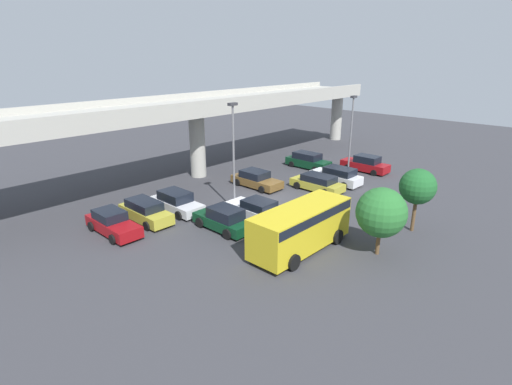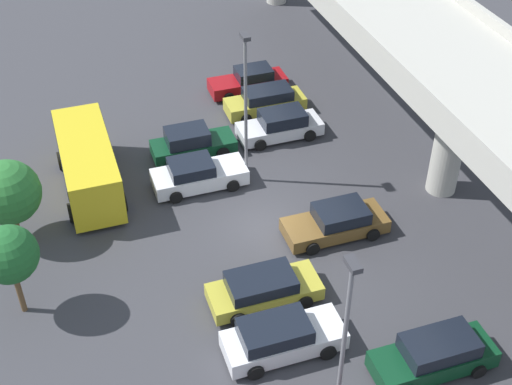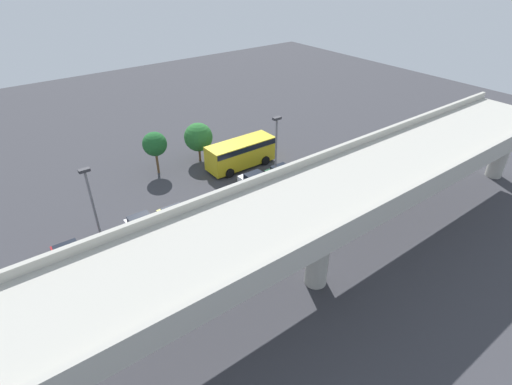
{
  "view_description": "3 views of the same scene",
  "coord_description": "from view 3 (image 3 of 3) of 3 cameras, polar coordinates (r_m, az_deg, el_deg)",
  "views": [
    {
      "loc": [
        -23.73,
        -20.63,
        11.43
      ],
      "look_at": [
        -2.22,
        -0.47,
        1.17
      ],
      "focal_mm": 28.0,
      "sensor_mm": 36.0,
      "label": 1
    },
    {
      "loc": [
        24.15,
        -8.66,
        22.35
      ],
      "look_at": [
        -0.58,
        -0.36,
        1.77
      ],
      "focal_mm": 50.0,
      "sensor_mm": 36.0,
      "label": 2
    },
    {
      "loc": [
        15.26,
        22.86,
        19.48
      ],
      "look_at": [
        -1.79,
        0.3,
        2.05
      ],
      "focal_mm": 28.0,
      "sensor_mm": 36.0,
      "label": 3
    }
  ],
  "objects": [
    {
      "name": "ground_plane",
      "position": [
        33.68,
        -2.74,
        -3.72
      ],
      "size": [
        105.66,
        105.66,
        0.0
      ],
      "primitive_type": "plane",
      "color": "#38383D"
    },
    {
      "name": "highway_overpass",
      "position": [
        24.25,
        9.59,
        -1.7
      ],
      "size": [
        50.8,
        6.69,
        7.72
      ],
      "color": "#ADAAA0",
      "rests_on": "ground_plane"
    },
    {
      "name": "parked_car_0",
      "position": [
        38.8,
        15.23,
        1.5
      ],
      "size": [
        1.97,
        4.72,
        1.54
      ],
      "rotation": [
        0.0,
        0.0,
        -1.57
      ],
      "color": "maroon",
      "rests_on": "ground_plane"
    },
    {
      "name": "parked_car_1",
      "position": [
        36.86,
        12.85,
        0.24
      ],
      "size": [
        1.97,
        4.65,
        1.55
      ],
      "rotation": [
        0.0,
        0.0,
        -1.57
      ],
      "color": "gold",
      "rests_on": "ground_plane"
    },
    {
      "name": "parked_car_2",
      "position": [
        35.14,
        9.9,
        -1.1
      ],
      "size": [
        2.06,
        4.69,
        1.58
      ],
      "rotation": [
        0.0,
        0.0,
        -1.57
      ],
      "color": "silver",
      "rests_on": "ground_plane"
    },
    {
      "name": "parked_car_3",
      "position": [
        36.89,
        0.53,
        1.08
      ],
      "size": [
        2.13,
        4.76,
        1.56
      ],
      "rotation": [
        0.0,
        0.0,
        1.57
      ],
      "color": "silver",
      "rests_on": "ground_plane"
    },
    {
      "name": "parked_car_4",
      "position": [
        30.68,
        -1.84,
        -6.14
      ],
      "size": [
        2.18,
        4.87,
        1.47
      ],
      "rotation": [
        0.0,
        0.0,
        -1.57
      ],
      "color": "brown",
      "rests_on": "ground_plane"
    },
    {
      "name": "parked_car_5",
      "position": [
        32.77,
        -10.86,
        -3.99
      ],
      "size": [
        2.15,
        4.74,
        1.41
      ],
      "rotation": [
        0.0,
        0.0,
        1.57
      ],
      "color": "gold",
      "rests_on": "ground_plane"
    },
    {
      "name": "parked_car_6",
      "position": [
        32.09,
        -15.4,
        -5.38
      ],
      "size": [
        2.1,
        4.79,
        1.58
      ],
      "rotation": [
        0.0,
        0.0,
        1.57
      ],
      "color": "silver",
      "rests_on": "ground_plane"
    },
    {
      "name": "parked_car_7",
      "position": [
        27.6,
        -16.06,
        -12.62
      ],
      "size": [
        2.02,
        4.82,
        1.61
      ],
      "rotation": [
        0.0,
        0.0,
        -1.57
      ],
      "color": "#0C381E",
      "rests_on": "ground_plane"
    },
    {
      "name": "parked_car_8",
      "position": [
        31.05,
        -24.82,
        -8.95
      ],
      "size": [
        2.0,
        4.84,
        1.66
      ],
      "rotation": [
        0.0,
        0.0,
        1.57
      ],
      "color": "maroon",
      "rests_on": "ground_plane"
    },
    {
      "name": "parked_car_9",
      "position": [
        38.15,
        4.21,
        2.16
      ],
      "size": [
        2.01,
        4.49,
        1.63
      ],
      "rotation": [
        0.0,
        0.0,
        1.57
      ],
      "color": "#0C381E",
      "rests_on": "ground_plane"
    },
    {
      "name": "shuttle_bus",
      "position": [
        40.96,
        -2.19,
        5.82
      ],
      "size": [
        7.25,
        2.78,
        2.76
      ],
      "rotation": [
        0.0,
        0.0,
        3.14
      ],
      "color": "gold",
      "rests_on": "ground_plane"
    },
    {
      "name": "lamp_post_near_aisle",
      "position": [
        28.59,
        -22.06,
        -2.47
      ],
      "size": [
        0.7,
        0.35,
        7.71
      ],
      "color": "slate",
      "rests_on": "ground_plane"
    },
    {
      "name": "lamp_post_mid_lot",
      "position": [
        33.09,
        2.85,
        5.22
      ],
      "size": [
        0.7,
        0.35,
        8.16
      ],
      "color": "slate",
      "rests_on": "ground_plane"
    },
    {
      "name": "tree_front_left",
      "position": [
        42.16,
        -8.24,
        7.83
      ],
      "size": [
        2.97,
        2.97,
        4.17
      ],
      "color": "brown",
      "rests_on": "ground_plane"
    },
    {
      "name": "tree_front_centre",
      "position": [
        40.26,
        -14.27,
        6.71
      ],
      "size": [
        2.38,
        2.38,
        4.36
      ],
      "color": "brown",
      "rests_on": "ground_plane"
    }
  ]
}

